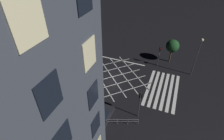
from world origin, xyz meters
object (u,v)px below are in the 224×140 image
at_px(traffic_light_nw_cross, 59,76).
at_px(street_tree_near, 173,46).
at_px(traffic_light_se_main, 159,53).
at_px(traffic_light_nw_main, 64,73).
at_px(traffic_light_median_north, 78,58).
at_px(street_tree_far, 82,32).
at_px(waiting_car, 103,117).
at_px(street_lamp_east, 199,49).
at_px(traffic_light_sw_main, 140,100).

bearing_deg(traffic_light_nw_cross, street_tree_near, 45.29).
xyz_separation_m(traffic_light_se_main, traffic_light_nw_cross, (-13.54, 13.63, 0.04)).
xyz_separation_m(traffic_light_nw_cross, street_tree_near, (15.86, -15.70, 0.63)).
bearing_deg(traffic_light_nw_main, traffic_light_median_north, 2.12).
xyz_separation_m(traffic_light_se_main, street_tree_far, (2.22, 18.41, 0.40)).
xyz_separation_m(traffic_light_median_north, waiting_car, (-9.34, -9.23, -2.03)).
bearing_deg(traffic_light_median_north, street_lamp_east, 17.23).
bearing_deg(street_tree_near, traffic_light_nw_cross, 135.29).
relative_size(traffic_light_median_north, traffic_light_nw_main, 1.10).
bearing_deg(traffic_light_nw_cross, traffic_light_median_north, 92.78).
bearing_deg(traffic_light_nw_cross, traffic_light_se_main, 44.81).
bearing_deg(traffic_light_nw_cross, street_lamp_east, 32.45).
distance_m(street_tree_near, street_tree_far, 20.48).
bearing_deg(waiting_car, street_tree_near, -19.86).
xyz_separation_m(street_tree_near, waiting_car, (-18.76, 6.78, -3.01)).
xyz_separation_m(traffic_light_nw_main, street_tree_far, (14.22, 4.65, 0.87)).
relative_size(traffic_light_median_north, street_tree_far, 0.76).
xyz_separation_m(traffic_light_sw_main, street_lamp_east, (13.18, -6.73, 2.23)).
bearing_deg(street_tree_far, traffic_light_nw_cross, -163.13).
xyz_separation_m(street_tree_far, waiting_car, (-18.66, -13.70, -2.75)).
bearing_deg(street_tree_far, street_lamp_east, -96.89).
height_order(traffic_light_nw_cross, waiting_car, traffic_light_nw_cross).
bearing_deg(street_tree_near, traffic_light_sw_main, 171.71).
height_order(traffic_light_se_main, traffic_light_nw_cross, traffic_light_nw_cross).
bearing_deg(street_tree_far, traffic_light_nw_main, -161.90).
height_order(street_tree_far, waiting_car, street_tree_far).
distance_m(traffic_light_se_main, street_lamp_east, 6.94).
bearing_deg(street_lamp_east, traffic_light_nw_cross, 122.45).
bearing_deg(street_tree_near, street_lamp_east, -125.46).
distance_m(traffic_light_sw_main, street_tree_far, 24.28).
bearing_deg(waiting_car, traffic_light_nw_cross, 71.96).
height_order(traffic_light_nw_cross, street_lamp_east, street_lamp_east).
xyz_separation_m(traffic_light_median_north, street_tree_near, (9.42, -16.01, 0.98)).
relative_size(traffic_light_nw_main, street_tree_near, 0.68).
distance_m(street_lamp_east, waiting_car, 19.82).
relative_size(traffic_light_nw_cross, street_lamp_east, 0.57).
distance_m(traffic_light_sw_main, traffic_light_se_main, 13.97).
relative_size(traffic_light_sw_main, waiting_car, 1.07).
xyz_separation_m(traffic_light_median_north, street_tree_far, (9.32, 4.47, 0.72)).
bearing_deg(street_tree_near, traffic_light_nw_main, 132.15).
height_order(traffic_light_median_north, traffic_light_se_main, traffic_light_se_main).
bearing_deg(street_lamp_east, waiting_car, 144.58).
relative_size(street_lamp_east, waiting_car, 1.74).
distance_m(traffic_light_nw_cross, waiting_car, 9.68).
bearing_deg(traffic_light_median_north, street_tree_near, 30.48).
height_order(traffic_light_sw_main, street_lamp_east, street_lamp_east).
distance_m(street_tree_far, waiting_car, 23.31).
bearing_deg(traffic_light_sw_main, waiting_car, 119.37).
bearing_deg(traffic_light_nw_cross, waiting_car, -18.04).
height_order(street_lamp_east, waiting_car, street_lamp_east).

